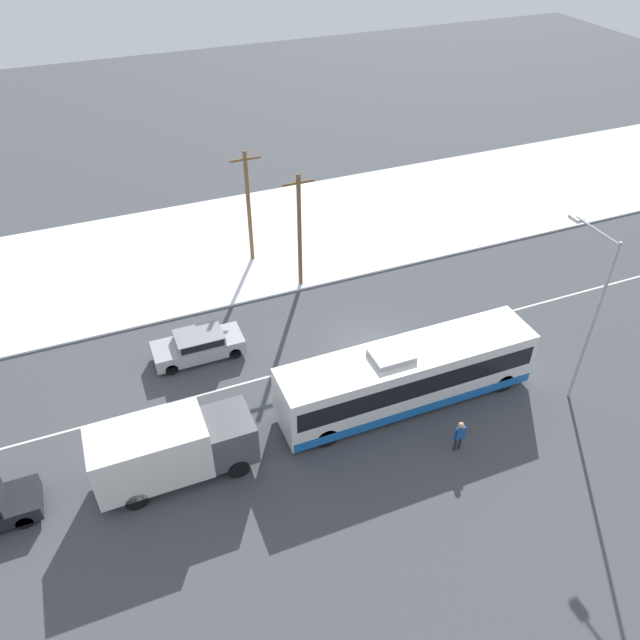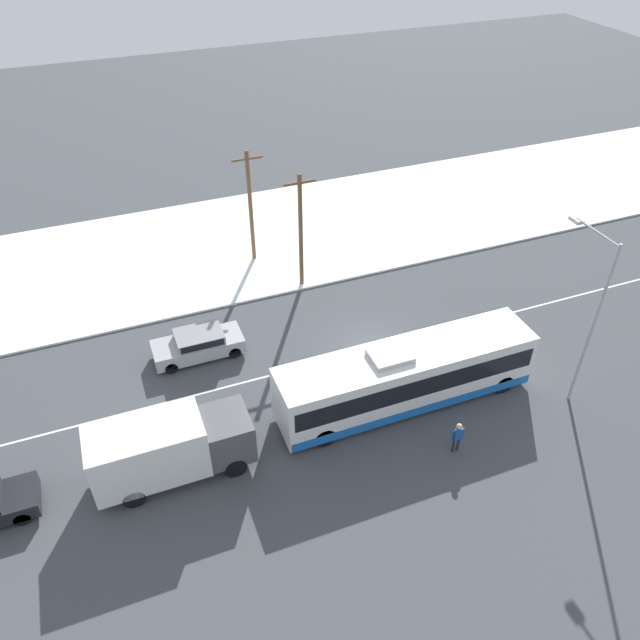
% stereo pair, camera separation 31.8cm
% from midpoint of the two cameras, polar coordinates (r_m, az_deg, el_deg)
% --- Properties ---
extents(ground_plane, '(120.00, 120.00, 0.00)m').
position_cam_midpoint_polar(ground_plane, '(32.27, 4.43, -2.64)').
color(ground_plane, '#424449').
extents(snow_lot, '(80.00, 12.92, 0.12)m').
position_cam_midpoint_polar(snow_lot, '(41.91, -3.17, 7.96)').
color(snow_lot, white).
rests_on(snow_lot, ground_plane).
extents(lane_marking_center, '(60.00, 0.12, 0.00)m').
position_cam_midpoint_polar(lane_marking_center, '(32.27, 4.43, -2.64)').
color(lane_marking_center, silver).
rests_on(lane_marking_center, ground_plane).
extents(city_bus, '(12.06, 2.57, 3.21)m').
position_cam_midpoint_polar(city_bus, '(28.62, 7.64, -5.05)').
color(city_bus, white).
rests_on(city_bus, ground_plane).
extents(box_truck, '(6.42, 2.30, 2.93)m').
position_cam_midpoint_polar(box_truck, '(26.07, -13.89, -11.35)').
color(box_truck, silver).
rests_on(box_truck, ground_plane).
extents(sedan_car, '(4.50, 1.80, 1.43)m').
position_cam_midpoint_polar(sedan_car, '(31.86, -11.33, -2.19)').
color(sedan_car, '#9E9EA3').
rests_on(sedan_car, ground_plane).
extents(pedestrian_at_stop, '(0.59, 0.26, 1.63)m').
position_cam_midpoint_polar(pedestrian_at_stop, '(27.31, 12.32, -10.09)').
color(pedestrian_at_stop, '#23232D').
rests_on(pedestrian_at_stop, ground_plane).
extents(streetlamp, '(0.36, 2.87, 8.40)m').
position_cam_midpoint_polar(streetlamp, '(28.94, 23.18, 1.68)').
color(streetlamp, '#9EA3A8').
rests_on(streetlamp, ground_plane).
extents(utility_pole_roadside, '(1.80, 0.24, 7.02)m').
position_cam_midpoint_polar(utility_pole_roadside, '(34.85, -2.16, 8.22)').
color(utility_pole_roadside, brown).
rests_on(utility_pole_roadside, ground_plane).
extents(utility_pole_snowlot, '(1.80, 0.24, 7.13)m').
position_cam_midpoint_polar(utility_pole_snowlot, '(37.49, -6.79, 10.34)').
color(utility_pole_snowlot, brown).
rests_on(utility_pole_snowlot, ground_plane).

